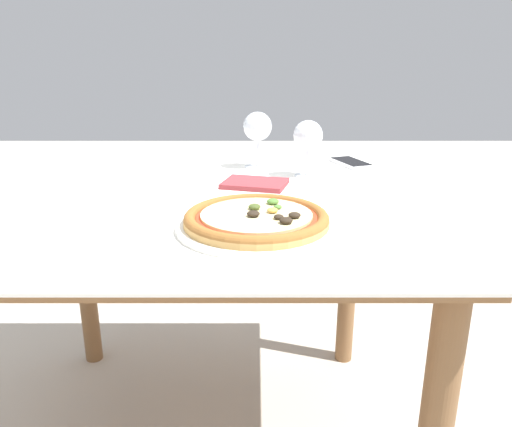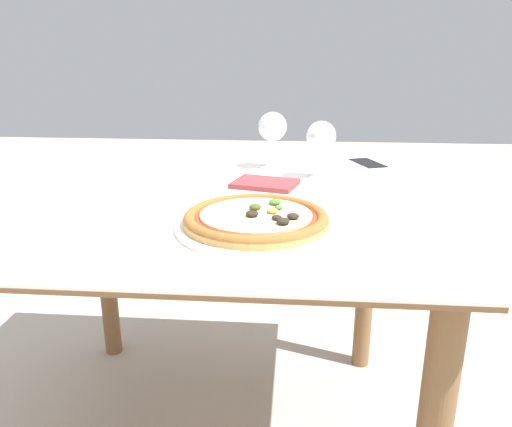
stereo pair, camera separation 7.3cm
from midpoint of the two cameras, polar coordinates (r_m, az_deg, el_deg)
The scene contains 7 objects.
dining_table at distance 1.23m, azimuth -8.13°, elevation -1.48°, with size 1.13×1.07×0.76m.
pizza_plate at distance 0.92m, azimuth -2.25°, elevation -0.80°, with size 0.30×0.30×0.04m.
fork at distance 1.11m, azimuth -25.05°, elevation 0.03°, with size 0.05×0.17×0.00m.
wine_glass_far_left at distance 1.39m, azimuth -1.39°, elevation 9.71°, with size 0.08×0.08×0.16m.
wine_glass_far_right at distance 1.29m, azimuth 4.30°, elevation 8.72°, with size 0.08×0.08×0.15m.
cell_phone at distance 1.47m, azimuth 9.34°, elevation 5.74°, with size 0.12×0.16×0.01m.
napkin_folded at distance 1.22m, azimuth -1.89°, elevation 3.43°, with size 0.17×0.14×0.01m.
Camera 1 is at (0.14, -1.15, 1.07)m, focal length 35.00 mm.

